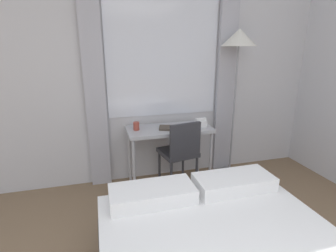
% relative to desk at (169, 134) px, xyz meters
% --- Properties ---
extents(wall_back_with_window, '(5.73, 0.13, 2.70)m').
position_rel_desk_xyz_m(wall_back_with_window, '(-0.26, 0.31, 0.68)').
color(wall_back_with_window, silver).
rests_on(wall_back_with_window, ground_plane).
extents(desk, '(1.03, 0.47, 0.75)m').
position_rel_desk_xyz_m(desk, '(0.00, 0.00, 0.00)').
color(desk, '#B2B2B7').
rests_on(desk, ground_plane).
extents(desk_chair, '(0.46, 0.46, 0.88)m').
position_rel_desk_xyz_m(desk_chair, '(0.08, -0.18, -0.15)').
color(desk_chair, '#333338').
rests_on(desk_chair, ground_plane).
extents(standing_lamp, '(0.43, 0.43, 1.91)m').
position_rel_desk_xyz_m(standing_lamp, '(0.87, 0.03, 0.99)').
color(standing_lamp, '#4C4C51').
rests_on(standing_lamp, ground_plane).
extents(telephone, '(0.13, 0.13, 0.10)m').
position_rel_desk_xyz_m(telephone, '(0.39, -0.04, 0.13)').
color(telephone, white).
rests_on(telephone, desk).
extents(book, '(0.31, 0.25, 0.02)m').
position_rel_desk_xyz_m(book, '(0.00, -0.04, 0.09)').
color(book, '#4C4238').
rests_on(book, desk).
extents(mug, '(0.07, 0.07, 0.10)m').
position_rel_desk_xyz_m(mug, '(-0.40, 0.02, 0.13)').
color(mug, '#993F33').
rests_on(mug, desk).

